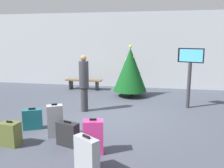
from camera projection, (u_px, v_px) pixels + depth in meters
ground_plane at (107, 116)px, 7.00m from camera, size 16.00×16.00×0.00m
back_wall at (126, 50)px, 11.12m from camera, size 16.00×0.20×3.56m
holiday_tree at (130, 70)px, 9.31m from camera, size 1.35×1.35×2.09m
flight_info_kiosk at (190, 67)px, 7.63m from camera, size 0.79×0.42×2.02m
waiting_bench at (84, 82)px, 10.71m from camera, size 1.68×0.44×0.48m
traveller_0 at (84, 82)px, 7.36m from camera, size 0.39×0.39×1.82m
suitcase_0 at (10, 134)px, 5.06m from camera, size 0.43×0.32×0.56m
suitcase_1 at (33, 119)px, 5.99m from camera, size 0.53×0.39×0.57m
suitcase_2 at (87, 155)px, 3.99m from camera, size 0.51×0.42×0.70m
suitcase_3 at (55, 121)px, 5.50m from camera, size 0.42×0.36×0.82m
suitcase_4 at (68, 134)px, 5.06m from camera, size 0.54×0.35×0.56m
suitcase_5 at (93, 137)px, 4.69m from camera, size 0.45×0.33×0.75m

